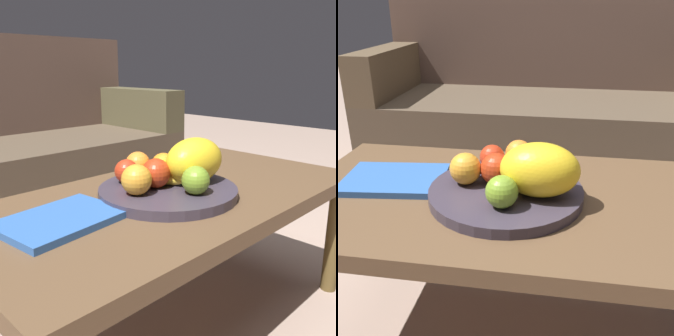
# 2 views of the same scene
# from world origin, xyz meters

# --- Properties ---
(ground_plane) EXTENTS (8.00, 8.00, 0.00)m
(ground_plane) POSITION_xyz_m (0.00, 0.00, 0.00)
(ground_plane) COLOR tan
(coffee_table) EXTENTS (1.10, 0.56, 0.42)m
(coffee_table) POSITION_xyz_m (0.00, 0.00, 0.37)
(coffee_table) COLOR brown
(coffee_table) RESTS_ON ground_plane
(couch) EXTENTS (1.70, 0.70, 0.90)m
(couch) POSITION_xyz_m (-0.02, 1.13, 0.30)
(couch) COLOR brown
(couch) RESTS_ON ground_plane
(fruit_bowl) EXTENTS (0.36, 0.36, 0.03)m
(fruit_bowl) POSITION_xyz_m (-0.04, -0.01, 0.43)
(fruit_bowl) COLOR #3A323F
(fruit_bowl) RESTS_ON coffee_table
(melon_large_front) EXTENTS (0.18, 0.12, 0.12)m
(melon_large_front) POSITION_xyz_m (0.04, -0.03, 0.50)
(melon_large_front) COLOR yellow
(melon_large_front) RESTS_ON fruit_bowl
(orange_front) EXTENTS (0.07, 0.07, 0.07)m
(orange_front) POSITION_xyz_m (-0.14, 0.00, 0.48)
(orange_front) COLOR orange
(orange_front) RESTS_ON fruit_bowl
(orange_left) EXTENTS (0.07, 0.07, 0.07)m
(orange_left) POSITION_xyz_m (-0.03, 0.12, 0.48)
(orange_left) COLOR orange
(orange_left) RESTS_ON fruit_bowl
(orange_right) EXTENTS (0.07, 0.07, 0.07)m
(orange_right) POSITION_xyz_m (0.01, 0.05, 0.48)
(orange_right) COLOR orange
(orange_right) RESTS_ON fruit_bowl
(apple_front) EXTENTS (0.08, 0.08, 0.08)m
(apple_front) POSITION_xyz_m (-0.07, 0.01, 0.48)
(apple_front) COLOR #B13114
(apple_front) RESTS_ON fruit_bowl
(apple_left) EXTENTS (0.07, 0.07, 0.07)m
(apple_left) POSITION_xyz_m (-0.03, -0.10, 0.48)
(apple_left) COLOR olive
(apple_left) RESTS_ON fruit_bowl
(apple_right) EXTENTS (0.06, 0.06, 0.06)m
(apple_right) POSITION_xyz_m (-0.09, 0.09, 0.47)
(apple_right) COLOR red
(apple_right) RESTS_ON fruit_bowl
(banana_bunch) EXTENTS (0.17, 0.15, 0.06)m
(banana_bunch) POSITION_xyz_m (-0.04, 0.03, 0.47)
(banana_bunch) COLOR yellow
(banana_bunch) RESTS_ON fruit_bowl
(magazine) EXTENTS (0.27, 0.21, 0.02)m
(magazine) POSITION_xyz_m (-0.33, 0.03, 0.42)
(magazine) COLOR #3161AF
(magazine) RESTS_ON coffee_table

